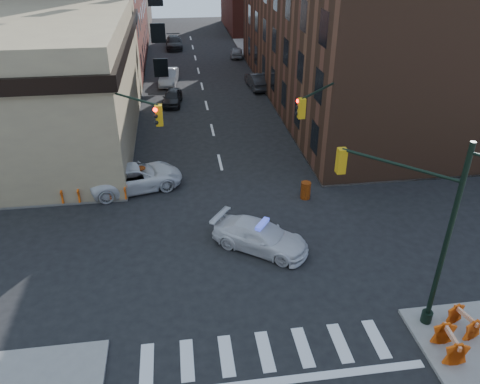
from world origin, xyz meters
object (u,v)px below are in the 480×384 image
object	(u,v)px
barrel_road	(306,190)
barricade_nw_a	(118,192)
pedestrian_a	(85,178)
parked_car_wfar	(169,77)
parked_car_enear	(257,81)
police_car	(260,236)
barrel_bank	(141,176)
pickup	(136,177)
barricade_se_a	(450,344)
pedestrian_b	(89,183)
parked_car_wnear	(172,97)

from	to	relation	value
barrel_road	barricade_nw_a	world-z (taller)	barrel_road
pedestrian_a	barricade_nw_a	size ratio (longest dim) A/B	1.68
parked_car_wfar	parked_car_enear	bearing A→B (deg)	-10.08
police_car	barricade_nw_a	world-z (taller)	police_car
barrel_bank	parked_car_wfar	bearing A→B (deg)	84.88
police_car	barrel_road	bearing A→B (deg)	-2.57
police_car	pickup	xyz separation A→B (m)	(-6.54, 7.23, 0.08)
pedestrian_a	police_car	bearing A→B (deg)	-28.71
parked_car_wfar	barrel_bank	distance (m)	21.68
barricade_se_a	barricade_nw_a	world-z (taller)	barricade_se_a
pedestrian_b	barricade_se_a	bearing A→B (deg)	-46.06
police_car	parked_car_wnear	xyz separation A→B (m)	(-4.06, 22.96, -0.04)
pedestrian_a	barricade_nw_a	distance (m)	2.29
pickup	parked_car_wnear	distance (m)	15.92
parked_car_wnear	pickup	bearing A→B (deg)	-92.07
barrel_road	barricade_se_a	world-z (taller)	barricade_se_a
barricade_se_a	barrel_road	bearing A→B (deg)	14.01
pickup	parked_car_wnear	size ratio (longest dim) A/B	1.44
police_car	parked_car_wfar	size ratio (longest dim) A/B	1.06
barrel_bank	barrel_road	bearing A→B (deg)	-18.07
parked_car_wfar	pedestrian_a	xyz separation A→B (m)	(-5.17, -22.46, 0.36)
barrel_road	barricade_nw_a	size ratio (longest dim) A/B	0.90
parked_car_wfar	pedestrian_b	xyz separation A→B (m)	(-4.87, -23.20, 0.36)
barricade_se_a	parked_car_wnear	bearing A→B (deg)	21.66
parked_car_wfar	barricade_nw_a	bearing A→B (deg)	-90.93
police_car	barrel_bank	world-z (taller)	police_car
parked_car_wfar	pickup	bearing A→B (deg)	-88.95
pedestrian_b	barricade_nw_a	bearing A→B (deg)	-13.10
pickup	pedestrian_b	size ratio (longest dim) A/B	2.91
pickup	parked_car_enear	bearing A→B (deg)	-43.87
barrel_bank	pickup	bearing A→B (deg)	-117.93
parked_car_enear	pedestrian_a	size ratio (longest dim) A/B	2.41
police_car	parked_car_wfar	xyz separation A→B (m)	(-4.30, 29.40, 0.05)
pickup	barricade_se_a	distance (m)	19.44
barrel_bank	barricade_se_a	world-z (taller)	barricade_se_a
pickup	barrel_bank	xyz separation A→B (m)	(0.30, 0.57, -0.24)
barrel_road	police_car	bearing A→B (deg)	-127.86
parked_car_enear	pedestrian_b	bearing A→B (deg)	52.19
pedestrian_b	barrel_bank	bearing A→B (deg)	25.66
police_car	barricade_se_a	size ratio (longest dim) A/B	3.66
pickup	barricade_nw_a	world-z (taller)	pickup
barricade_nw_a	parked_car_wnear	bearing A→B (deg)	81.83
parked_car_wfar	pedestrian_b	distance (m)	23.71
parked_car_wnear	barrel_road	xyz separation A→B (m)	(7.64, -18.36, -0.15)
parked_car_wnear	barricade_nw_a	world-z (taller)	parked_car_wnear
parked_car_wfar	barrel_bank	bearing A→B (deg)	-88.30
pickup	police_car	bearing A→B (deg)	-152.25
police_car	parked_car_wfar	distance (m)	29.71
parked_car_enear	barricade_se_a	bearing A→B (deg)	88.01
pedestrian_a	barricade_nw_a	bearing A→B (deg)	-20.17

